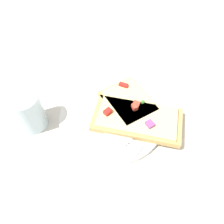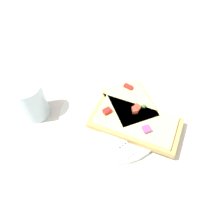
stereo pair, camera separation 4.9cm
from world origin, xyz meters
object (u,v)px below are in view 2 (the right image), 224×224
(plate, at_px, (112,116))
(knife, at_px, (109,95))
(pizza_slice_corner, at_px, (131,105))
(fork, at_px, (102,125))
(pizza_slice_main, at_px, (135,122))
(drinking_glass, at_px, (32,101))

(plate, xyz_separation_m, knife, (-0.05, -0.01, 0.01))
(pizza_slice_corner, bearing_deg, fork, -74.65)
(pizza_slice_corner, bearing_deg, plate, -86.34)
(pizza_slice_main, distance_m, pizza_slice_corner, 0.05)
(knife, distance_m, drinking_glass, 0.18)
(fork, bearing_deg, pizza_slice_main, 50.54)
(pizza_slice_main, bearing_deg, pizza_slice_corner, -59.32)
(pizza_slice_main, xyz_separation_m, drinking_glass, (-0.02, -0.23, 0.02))
(fork, height_order, pizza_slice_corner, pizza_slice_corner)
(plate, bearing_deg, knife, -166.26)
(plate, bearing_deg, fork, -32.01)
(pizza_slice_corner, bearing_deg, knife, -145.65)
(pizza_slice_main, xyz_separation_m, pizza_slice_corner, (-0.05, -0.01, -0.00))
(pizza_slice_main, height_order, drinking_glass, drinking_glass)
(fork, bearing_deg, plate, 101.66)
(pizza_slice_main, bearing_deg, drinking_glass, 12.07)
(plate, height_order, fork, fork)
(fork, xyz_separation_m, drinking_glass, (-0.03, -0.16, 0.03))
(plate, relative_size, drinking_glass, 2.65)
(plate, distance_m, knife, 0.06)
(fork, xyz_separation_m, pizza_slice_main, (-0.01, 0.07, 0.01))
(plate, xyz_separation_m, fork, (0.03, -0.02, 0.01))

